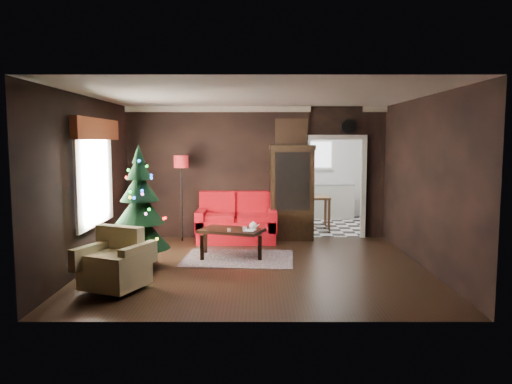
{
  "coord_description": "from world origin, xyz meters",
  "views": [
    {
      "loc": [
        0.0,
        -7.97,
        2.08
      ],
      "look_at": [
        0.0,
        0.9,
        1.15
      ],
      "focal_mm": 34.47,
      "sensor_mm": 36.0,
      "label": 1
    }
  ],
  "objects_px": {
    "armchair": "(115,258)",
    "wall_clock": "(349,126)",
    "coffee_table": "(232,242)",
    "kitchen_table": "(314,212)",
    "floor_lamp": "(182,201)",
    "christmas_tree": "(140,205)",
    "loveseat": "(237,217)",
    "teapot": "(253,226)",
    "curio_cabinet": "(292,195)"
  },
  "relations": [
    {
      "from": "curio_cabinet",
      "to": "coffee_table",
      "type": "relative_size",
      "value": 1.74
    },
    {
      "from": "christmas_tree",
      "to": "armchair",
      "type": "relative_size",
      "value": 2.29
    },
    {
      "from": "floor_lamp",
      "to": "coffee_table",
      "type": "distance_m",
      "value": 1.87
    },
    {
      "from": "wall_clock",
      "to": "floor_lamp",
      "type": "bearing_deg",
      "value": -174.29
    },
    {
      "from": "loveseat",
      "to": "teapot",
      "type": "relative_size",
      "value": 10.71
    },
    {
      "from": "armchair",
      "to": "teapot",
      "type": "bearing_deg",
      "value": 68.55
    },
    {
      "from": "loveseat",
      "to": "curio_cabinet",
      "type": "relative_size",
      "value": 0.89
    },
    {
      "from": "armchair",
      "to": "kitchen_table",
      "type": "height_order",
      "value": "armchair"
    },
    {
      "from": "coffee_table",
      "to": "teapot",
      "type": "relative_size",
      "value": 6.89
    },
    {
      "from": "floor_lamp",
      "to": "curio_cabinet",
      "type": "bearing_deg",
      "value": 4.22
    },
    {
      "from": "teapot",
      "to": "kitchen_table",
      "type": "relative_size",
      "value": 0.21
    },
    {
      "from": "loveseat",
      "to": "curio_cabinet",
      "type": "bearing_deg",
      "value": 10.83
    },
    {
      "from": "christmas_tree",
      "to": "wall_clock",
      "type": "height_order",
      "value": "wall_clock"
    },
    {
      "from": "curio_cabinet",
      "to": "floor_lamp",
      "type": "bearing_deg",
      "value": -175.78
    },
    {
      "from": "loveseat",
      "to": "armchair",
      "type": "xyz_separation_m",
      "value": [
        -1.56,
        -3.36,
        -0.04
      ]
    },
    {
      "from": "floor_lamp",
      "to": "wall_clock",
      "type": "bearing_deg",
      "value": 5.71
    },
    {
      "from": "loveseat",
      "to": "floor_lamp",
      "type": "relative_size",
      "value": 0.9
    },
    {
      "from": "floor_lamp",
      "to": "coffee_table",
      "type": "relative_size",
      "value": 1.73
    },
    {
      "from": "coffee_table",
      "to": "kitchen_table",
      "type": "xyz_separation_m",
      "value": [
        1.84,
        3.0,
        0.12
      ]
    },
    {
      "from": "coffee_table",
      "to": "kitchen_table",
      "type": "bearing_deg",
      "value": 58.52
    },
    {
      "from": "christmas_tree",
      "to": "teapot",
      "type": "distance_m",
      "value": 2.02
    },
    {
      "from": "christmas_tree",
      "to": "coffee_table",
      "type": "height_order",
      "value": "christmas_tree"
    },
    {
      "from": "armchair",
      "to": "coffee_table",
      "type": "relative_size",
      "value": 0.73
    },
    {
      "from": "loveseat",
      "to": "kitchen_table",
      "type": "relative_size",
      "value": 2.27
    },
    {
      "from": "coffee_table",
      "to": "wall_clock",
      "type": "xyz_separation_m",
      "value": [
        2.39,
        1.75,
        2.12
      ]
    },
    {
      "from": "armchair",
      "to": "wall_clock",
      "type": "xyz_separation_m",
      "value": [
        3.91,
        3.76,
        1.92
      ]
    },
    {
      "from": "coffee_table",
      "to": "teapot",
      "type": "bearing_deg",
      "value": -13.14
    },
    {
      "from": "wall_clock",
      "to": "kitchen_table",
      "type": "distance_m",
      "value": 2.43
    },
    {
      "from": "coffee_table",
      "to": "teapot",
      "type": "distance_m",
      "value": 0.51
    },
    {
      "from": "christmas_tree",
      "to": "coffee_table",
      "type": "relative_size",
      "value": 1.66
    },
    {
      "from": "coffee_table",
      "to": "curio_cabinet",
      "type": "bearing_deg",
      "value": 52.89
    },
    {
      "from": "curio_cabinet",
      "to": "wall_clock",
      "type": "distance_m",
      "value": 1.88
    },
    {
      "from": "loveseat",
      "to": "floor_lamp",
      "type": "bearing_deg",
      "value": 177.42
    },
    {
      "from": "coffee_table",
      "to": "loveseat",
      "type": "bearing_deg",
      "value": 88.51
    },
    {
      "from": "curio_cabinet",
      "to": "wall_clock",
      "type": "relative_size",
      "value": 5.94
    },
    {
      "from": "floor_lamp",
      "to": "wall_clock",
      "type": "xyz_separation_m",
      "value": [
        3.49,
        0.35,
        1.55
      ]
    },
    {
      "from": "coffee_table",
      "to": "armchair",
      "type": "bearing_deg",
      "value": -127.11
    },
    {
      "from": "loveseat",
      "to": "kitchen_table",
      "type": "bearing_deg",
      "value": 42.51
    },
    {
      "from": "coffee_table",
      "to": "wall_clock",
      "type": "distance_m",
      "value": 3.64
    },
    {
      "from": "floor_lamp",
      "to": "loveseat",
      "type": "bearing_deg",
      "value": -2.58
    },
    {
      "from": "armchair",
      "to": "wall_clock",
      "type": "distance_m",
      "value": 5.75
    },
    {
      "from": "curio_cabinet",
      "to": "teapot",
      "type": "distance_m",
      "value": 1.88
    },
    {
      "from": "curio_cabinet",
      "to": "floor_lamp",
      "type": "distance_m",
      "value": 2.3
    },
    {
      "from": "floor_lamp",
      "to": "coffee_table",
      "type": "xyz_separation_m",
      "value": [
        1.1,
        -1.4,
        -0.57
      ]
    },
    {
      "from": "loveseat",
      "to": "wall_clock",
      "type": "bearing_deg",
      "value": 9.66
    },
    {
      "from": "christmas_tree",
      "to": "wall_clock",
      "type": "distance_m",
      "value": 4.79
    },
    {
      "from": "christmas_tree",
      "to": "kitchen_table",
      "type": "distance_m",
      "value": 5.07
    },
    {
      "from": "christmas_tree",
      "to": "kitchen_table",
      "type": "relative_size",
      "value": 2.43
    },
    {
      "from": "armchair",
      "to": "wall_clock",
      "type": "relative_size",
      "value": 2.49
    },
    {
      "from": "christmas_tree",
      "to": "floor_lamp",
      "type": "bearing_deg",
      "value": 81.32
    }
  ]
}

